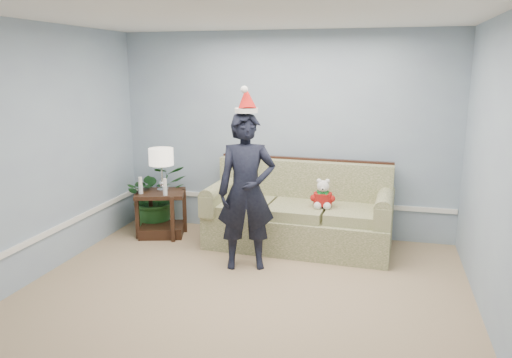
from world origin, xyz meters
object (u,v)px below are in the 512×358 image
object	(u,v)px
side_table	(162,218)
man	(246,192)
teddy_bear	(323,197)
houseplant	(156,196)
sofa	(299,216)
table_lamp	(161,159)

from	to	relation	value
side_table	man	world-z (taller)	man
man	teddy_bear	size ratio (longest dim) A/B	4.86
houseplant	sofa	bearing A→B (deg)	-4.28
sofa	side_table	distance (m)	1.87
table_lamp	houseplant	xyz separation A→B (m)	(-0.21, 0.21, -0.59)
side_table	table_lamp	world-z (taller)	table_lamp
side_table	houseplant	bearing A→B (deg)	127.32
table_lamp	man	distance (m)	1.62
side_table	man	distance (m)	1.72
table_lamp	side_table	bearing A→B (deg)	-102.58
side_table	table_lamp	bearing A→B (deg)	77.42
man	teddy_bear	bearing A→B (deg)	25.07
sofa	man	bearing A→B (deg)	-115.51
table_lamp	teddy_bear	bearing A→B (deg)	-2.52
teddy_bear	side_table	bearing A→B (deg)	173.50
man	teddy_bear	world-z (taller)	man
side_table	table_lamp	xyz separation A→B (m)	(0.01, 0.05, 0.81)
side_table	houseplant	distance (m)	0.40
side_table	teddy_bear	size ratio (longest dim) A/B	2.08
teddy_bear	table_lamp	bearing A→B (deg)	172.28
houseplant	teddy_bear	world-z (taller)	houseplant
side_table	man	size ratio (longest dim) A/B	0.43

